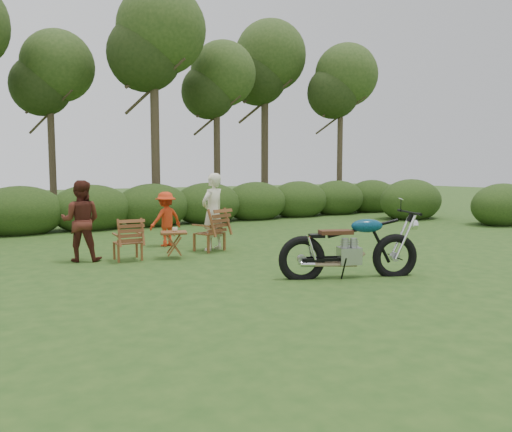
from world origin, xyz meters
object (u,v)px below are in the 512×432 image
lawn_chair_left (128,260)px  child (166,246)px  motorcycle (349,277)px  side_table (174,245)px  adult_a (213,250)px  adult_b (82,261)px  lawn_chair_right (210,251)px  cup (175,229)px

lawn_chair_left → child: child is taller
motorcycle → side_table: bearing=142.4°
adult_a → adult_b: 2.90m
motorcycle → lawn_chair_right: size_ratio=2.42×
lawn_chair_left → adult_b: 0.91m
lawn_chair_left → adult_b: size_ratio=0.53×
lawn_chair_right → adult_a: 0.14m
side_table → child: bearing=73.2°
side_table → adult_a: (1.19, 0.53, -0.28)m
lawn_chair_left → adult_b: (-0.83, 0.39, 0.00)m
adult_a → adult_b: size_ratio=1.08×
adult_b → child: adult_b is taller
lawn_chair_left → cup: cup is taller
lawn_chair_right → side_table: side_table is taller
adult_a → lawn_chair_right: bearing=4.4°
adult_a → child: (-0.69, 1.14, 0.00)m
side_table → adult_b: (-1.71, 0.72, -0.28)m
motorcycle → adult_a: (-0.64, 3.85, 0.00)m
lawn_chair_left → child: 1.92m
motorcycle → child: size_ratio=1.78×
motorcycle → cup: (-1.80, 3.33, 0.61)m
motorcycle → child: 5.16m
adult_b → lawn_chair_left: bearing=-178.6°
lawn_chair_right → adult_b: adult_b is taller
motorcycle → side_table: 3.80m
motorcycle → child: bearing=128.4°
motorcycle → adult_b: bearing=154.7°
cup → lawn_chair_right: bearing=23.8°
side_table → adult_a: bearing=23.9°
adult_a → child: 1.33m
cup → adult_a: bearing=24.0°
cup → child: 1.82m
motorcycle → lawn_chair_left: 4.55m
lawn_chair_right → lawn_chair_left: size_ratio=1.12×
lawn_chair_right → adult_b: (-2.77, 0.25, 0.00)m
lawn_chair_left → side_table: (0.88, -0.33, 0.28)m
lawn_chair_right → side_table: (-1.07, -0.47, 0.28)m
adult_a → adult_b: bearing=-25.7°
cup → child: child is taller
lawn_chair_right → cup: cup is taller
lawn_chair_right → lawn_chair_left: lawn_chair_right is taller
motorcycle → lawn_chair_right: (-0.77, 3.79, 0.00)m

